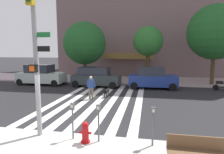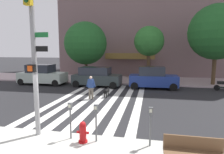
% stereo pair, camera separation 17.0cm
% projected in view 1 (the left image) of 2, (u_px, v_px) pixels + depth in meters
% --- Properties ---
extents(ground_plane, '(160.00, 160.00, 0.00)m').
position_uv_depth(ground_plane, '(97.00, 99.00, 13.58)').
color(ground_plane, '#232326').
extents(sidewalk_far, '(80.00, 6.00, 0.15)m').
position_uv_depth(sidewalk_far, '(117.00, 80.00, 22.32)').
color(sidewalk_far, '#B59EA3').
rests_on(sidewalk_far, ground_plane).
extents(crosswalk_stripes, '(5.85, 11.39, 0.01)m').
position_uv_depth(crosswalk_stripes, '(101.00, 99.00, 13.53)').
color(crosswalk_stripes, silver).
rests_on(crosswalk_stripes, ground_plane).
extents(traffic_light_pole, '(0.74, 0.46, 5.80)m').
position_uv_depth(traffic_light_pole, '(35.00, 47.00, 6.94)').
color(traffic_light_pole, gray).
rests_on(traffic_light_pole, sidewalk_near).
extents(fire_hydrant, '(0.44, 0.32, 0.76)m').
position_uv_depth(fire_hydrant, '(85.00, 132.00, 6.77)').
color(fire_hydrant, '#AE1013').
rests_on(fire_hydrant, sidewalk_near).
extents(parking_meter_curbside, '(0.14, 0.11, 1.36)m').
position_uv_depth(parking_meter_curbside, '(153.00, 121.00, 6.48)').
color(parking_meter_curbside, '#515456').
rests_on(parking_meter_curbside, sidewalk_near).
extents(parking_meter_second_along, '(0.14, 0.11, 1.36)m').
position_uv_depth(parking_meter_second_along, '(99.00, 118.00, 6.78)').
color(parking_meter_second_along, '#515456').
rests_on(parking_meter_second_along, sidewalk_near).
extents(parking_meter_third_along, '(0.14, 0.11, 1.36)m').
position_uv_depth(parking_meter_third_along, '(73.00, 116.00, 7.00)').
color(parking_meter_third_along, '#515456').
rests_on(parking_meter_third_along, sidewalk_near).
extents(sidewalk_bench, '(1.60, 0.44, 0.87)m').
position_uv_depth(sidewalk_bench, '(197.00, 152.00, 5.29)').
color(sidewalk_bench, brown).
rests_on(sidewalk_bench, sidewalk_near).
extents(parked_car_near_curb, '(4.70, 2.05, 2.03)m').
position_uv_depth(parked_car_near_curb, '(41.00, 75.00, 19.40)').
color(parked_car_near_curb, '#B0C1B6').
rests_on(parked_car_near_curb, ground_plane).
extents(parked_car_behind_first, '(4.58, 2.15, 1.86)m').
position_uv_depth(parked_car_behind_first, '(96.00, 77.00, 18.34)').
color(parked_car_behind_first, '#2C3536').
rests_on(parked_car_behind_first, ground_plane).
extents(parked_car_third_in_line, '(4.28, 1.95, 2.00)m').
position_uv_depth(parked_car_third_in_line, '(152.00, 78.00, 17.36)').
color(parked_car_third_in_line, navy).
rests_on(parked_car_third_in_line, ground_plane).
extents(parked_scooter, '(1.63, 0.50, 1.11)m').
position_uv_depth(parked_scooter, '(223.00, 85.00, 16.45)').
color(parked_scooter, black).
rests_on(parked_scooter, ground_plane).
extents(street_tree_nearest, '(4.68, 4.68, 6.41)m').
position_uv_depth(street_tree_nearest, '(85.00, 43.00, 21.10)').
color(street_tree_nearest, '#4C3823').
rests_on(street_tree_nearest, sidewalk_far).
extents(street_tree_middle, '(3.09, 3.09, 5.79)m').
position_uv_depth(street_tree_middle, '(148.00, 41.00, 19.92)').
color(street_tree_middle, '#4C3823').
rests_on(street_tree_middle, sidewalk_far).
extents(street_tree_further, '(5.19, 5.19, 7.58)m').
position_uv_depth(street_tree_further, '(215.00, 32.00, 18.15)').
color(street_tree_further, '#4C3823').
rests_on(street_tree_further, sidewalk_far).
extents(pedestrian_dog_walker, '(0.71, 0.27, 1.64)m').
position_uv_depth(pedestrian_dog_walker, '(91.00, 86.00, 13.44)').
color(pedestrian_dog_walker, '#6B6051').
rests_on(pedestrian_dog_walker, ground_plane).
extents(dog_on_leash, '(0.32, 1.04, 0.65)m').
position_uv_depth(dog_on_leash, '(107.00, 91.00, 14.11)').
color(dog_on_leash, black).
rests_on(dog_on_leash, ground_plane).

